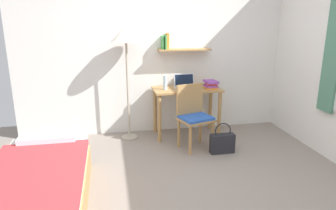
# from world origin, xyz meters

# --- Properties ---
(ground_plane) EXTENTS (5.28, 5.28, 0.00)m
(ground_plane) POSITION_xyz_m (0.00, 0.00, 0.00)
(ground_plane) COLOR gray
(wall_back) EXTENTS (4.40, 0.27, 2.60)m
(wall_back) POSITION_xyz_m (0.00, 2.02, 1.30)
(wall_back) COLOR white
(wall_back) RESTS_ON ground_plane
(bed) EXTENTS (0.89, 2.05, 0.54)m
(bed) POSITION_xyz_m (-1.50, -0.13, 0.24)
(bed) COLOR #B2844C
(bed) RESTS_ON ground_plane
(desk) EXTENTS (1.02, 0.53, 0.76)m
(desk) POSITION_xyz_m (0.37, 1.70, 0.61)
(desk) COLOR #B2844C
(desk) RESTS_ON ground_plane
(desk_chair) EXTENTS (0.53, 0.49, 0.90)m
(desk_chair) POSITION_xyz_m (0.36, 1.21, 0.50)
(desk_chair) COLOR #B2844C
(desk_chair) RESTS_ON ground_plane
(standing_lamp) EXTENTS (0.44, 0.44, 1.69)m
(standing_lamp) POSITION_xyz_m (-0.52, 1.73, 1.51)
(standing_lamp) COLOR #B2A893
(standing_lamp) RESTS_ON ground_plane
(laptop) EXTENTS (0.32, 0.22, 0.21)m
(laptop) POSITION_xyz_m (0.36, 1.78, 0.81)
(laptop) COLOR #B7BABF
(laptop) RESTS_ON desk
(water_bottle) EXTENTS (0.06, 0.06, 0.21)m
(water_bottle) POSITION_xyz_m (0.03, 1.68, 0.86)
(water_bottle) COLOR silver
(water_bottle) RESTS_ON desk
(book_stack) EXTENTS (0.20, 0.25, 0.12)m
(book_stack) POSITION_xyz_m (0.73, 1.64, 0.82)
(book_stack) COLOR orange
(book_stack) RESTS_ON desk
(handbag) EXTENTS (0.33, 0.12, 0.43)m
(handbag) POSITION_xyz_m (0.69, 0.94, 0.15)
(handbag) COLOR #232328
(handbag) RESTS_ON ground_plane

